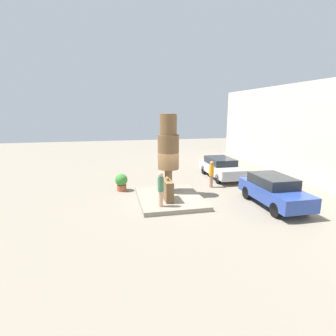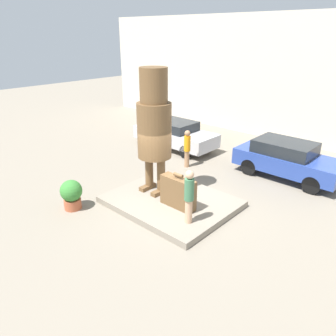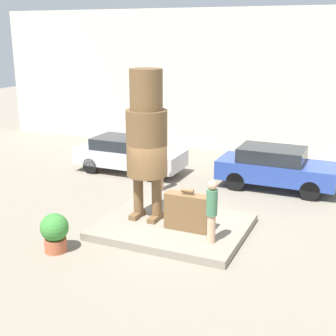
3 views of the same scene
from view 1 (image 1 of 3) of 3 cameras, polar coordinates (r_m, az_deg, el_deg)
The scene contains 10 objects.
ground_plane at distance 14.50m, azimuth 0.41°, elevation -6.99°, with size 60.00×60.00×0.00m, color gray.
pedestal at distance 14.46m, azimuth 0.41°, elevation -6.57°, with size 4.22×3.39×0.22m.
building_backdrop at distance 18.65m, azimuth 32.00°, elevation 6.00°, with size 28.00×0.60×6.68m.
statue_figure at distance 14.70m, azimuth 0.07°, elevation 4.57°, with size 1.20×1.20×4.42m.
giant_suitcase at distance 13.71m, azimuth -0.10°, elevation -4.81°, with size 1.28×0.39×1.22m.
tourist at distance 12.66m, azimuth -1.60°, elevation -4.31°, with size 0.30×0.30×1.74m.
parked_car_silver at distance 19.41m, azimuth 11.43°, elevation 0.17°, with size 4.50×1.79×1.44m.
parked_car_blue at distance 14.49m, azimuth 22.03°, elevation -4.49°, with size 4.27×1.77×1.55m.
planter_pot at distance 16.24m, azimuth -10.11°, elevation -2.94°, with size 0.75×0.75×1.06m.
worker_hivis at distance 16.82m, azimuth 9.43°, elevation -1.09°, with size 0.29×0.29×1.71m.
Camera 1 is at (13.34, -3.00, 4.82)m, focal length 28.00 mm.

